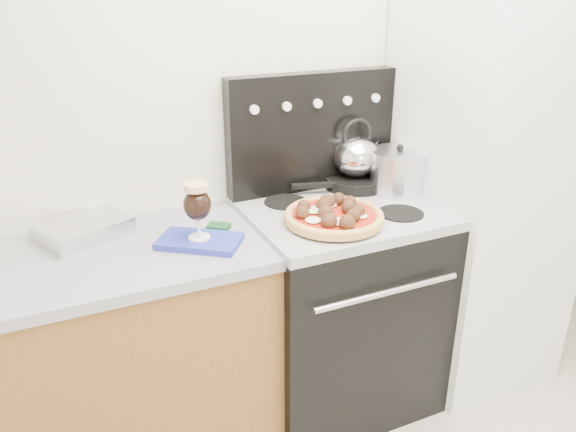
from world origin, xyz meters
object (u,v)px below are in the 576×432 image
base_cabinet (70,377)px  stock_pot (398,172)px  beer_glass (198,211)px  tea_kettle (356,153)px  fridge (482,179)px  pizza (334,214)px  pizza_pan (334,222)px  oven_mitt (200,241)px  skillet (355,182)px  stove_body (338,310)px

base_cabinet → stock_pot: bearing=1.8°
beer_glass → tea_kettle: bearing=17.1°
stock_pot → fridge: bearing=-13.8°
base_cabinet → pizza: pizza is taller
pizza_pan → oven_mitt: bearing=171.5°
skillet → fridge: bearing=-22.7°
pizza → skillet: bearing=48.4°
fridge → beer_glass: fridge is taller
stock_pot → base_cabinet: bearing=-178.2°
base_cabinet → stove_body: stove_body is taller
pizza_pan → skillet: (0.28, 0.32, 0.02)m
base_cabinet → tea_kettle: bearing=7.5°
stove_body → pizza_pan: (-0.10, -0.12, 0.49)m
fridge → stock_pot: fridge is taller
base_cabinet → stock_pot: (1.42, 0.04, 0.58)m
pizza_pan → tea_kettle: tea_kettle is taller
fridge → oven_mitt: (-1.31, -0.02, -0.04)m
pizza_pan → tea_kettle: (0.28, 0.32, 0.15)m
fridge → skillet: bearing=157.3°
skillet → tea_kettle: bearing=0.0°
oven_mitt → pizza: size_ratio=0.77×
fridge → base_cabinet: bearing=178.4°
stove_body → beer_glass: bearing=-175.7°
skillet → stock_pot: 0.20m
beer_glass → pizza_pan: beer_glass is taller
pizza_pan → stock_pot: 0.47m
skillet → oven_mitt: bearing=-162.9°
beer_glass → skillet: size_ratio=0.80×
pizza → beer_glass: bearing=171.5°
fridge → pizza: 0.81m
beer_glass → stock_pot: beer_glass is taller
oven_mitt → beer_glass: size_ratio=1.36×
base_cabinet → beer_glass: (0.50, -0.07, 0.60)m
stove_body → pizza: 0.54m
pizza → skillet: (0.28, 0.32, -0.01)m
fridge → stock_pot: (-0.39, 0.09, 0.06)m
stove_body → pizza_pan: size_ratio=2.58×
beer_glass → pizza: (0.50, -0.08, -0.07)m
fridge → stock_pot: 0.40m
stock_pot → tea_kettle: bearing=138.1°
base_cabinet → pizza: 1.14m
stove_body → tea_kettle: bearing=48.0°
oven_mitt → stock_pot: (0.92, 0.12, 0.09)m
beer_glass → pizza: 0.51m
base_cabinet → pizza_pan: size_ratio=4.24×
oven_mitt → pizza_pan: (0.50, -0.08, 0.01)m
pizza → base_cabinet: bearing=171.7°
skillet → stock_pot: bearing=-41.9°
oven_mitt → stove_body: bearing=4.3°
pizza → stock_pot: stock_pot is taller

